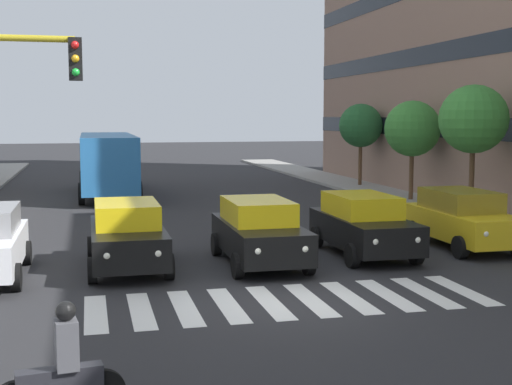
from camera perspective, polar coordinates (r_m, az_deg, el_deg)
The scene contains 11 objects.
ground_plane at distance 15.14m, azimuth 2.79°, elevation -8.81°, with size 180.00×180.00×0.00m, color #262628.
crosswalk_markings at distance 15.14m, azimuth 2.79°, elevation -8.79°, with size 8.55×2.80×0.01m.
car_0 at distance 21.84m, azimuth 16.42°, elevation -2.02°, with size 2.02×4.44×1.72m.
car_1 at distance 20.03m, azimuth 8.70°, elevation -2.57°, with size 2.02×4.44×1.72m.
car_2 at distance 18.59m, azimuth 0.25°, elevation -3.18°, with size 2.02×4.44×1.72m.
car_3 at distance 18.36m, azimuth -10.44°, elevation -3.40°, with size 2.02×4.44×1.72m.
bus_behind_traffic at distance 35.38m, azimuth -11.99°, elevation 2.77°, with size 2.78×10.50×3.00m.
motorcycle_with_rider at distance 9.67m, azimuth -15.49°, elevation -13.86°, with size 1.70×0.40×1.57m.
street_tree_1 at distance 27.43m, azimuth 17.27°, elevation 5.69°, with size 2.56×2.56×4.94m.
street_tree_2 at distance 32.45m, azimuth 12.60°, elevation 5.07°, with size 2.52×2.52×4.47m.
street_tree_3 at distance 38.81m, azimuth 8.52°, elevation 5.39°, with size 2.38×2.38×4.44m.
Camera 1 is at (4.12, 14.03, 3.94)m, focal length 49.18 mm.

